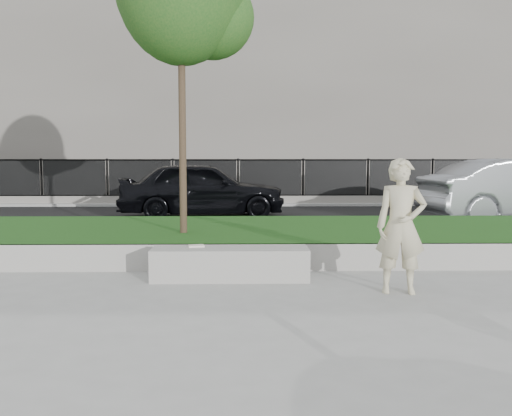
{
  "coord_description": "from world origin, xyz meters",
  "views": [
    {
      "loc": [
        -0.35,
        -7.25,
        1.68
      ],
      "look_at": [
        -0.19,
        1.2,
        0.92
      ],
      "focal_mm": 40.0,
      "sensor_mm": 36.0,
      "label": 1
    }
  ],
  "objects_px": {
    "book": "(196,246)",
    "car_dark": "(202,189)",
    "man": "(401,226)",
    "stone_bench": "(230,264)"
  },
  "relations": [
    {
      "from": "book",
      "to": "car_dark",
      "type": "relative_size",
      "value": 0.05
    },
    {
      "from": "book",
      "to": "man",
      "type": "bearing_deg",
      "value": -29.76
    },
    {
      "from": "stone_bench",
      "to": "man",
      "type": "bearing_deg",
      "value": -20.31
    },
    {
      "from": "stone_bench",
      "to": "car_dark",
      "type": "relative_size",
      "value": 0.48
    },
    {
      "from": "book",
      "to": "car_dark",
      "type": "height_order",
      "value": "car_dark"
    },
    {
      "from": "man",
      "to": "book",
      "type": "bearing_deg",
      "value": 169.38
    },
    {
      "from": "stone_bench",
      "to": "car_dark",
      "type": "bearing_deg",
      "value": 97.11
    },
    {
      "from": "man",
      "to": "book",
      "type": "relative_size",
      "value": 7.78
    },
    {
      "from": "man",
      "to": "book",
      "type": "xyz_separation_m",
      "value": [
        -2.59,
        0.9,
        -0.38
      ]
    },
    {
      "from": "stone_bench",
      "to": "man",
      "type": "distance_m",
      "value": 2.34
    }
  ]
}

